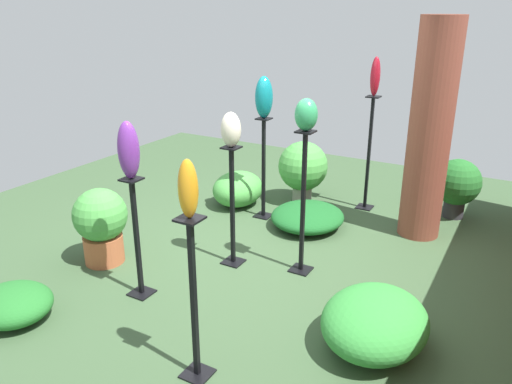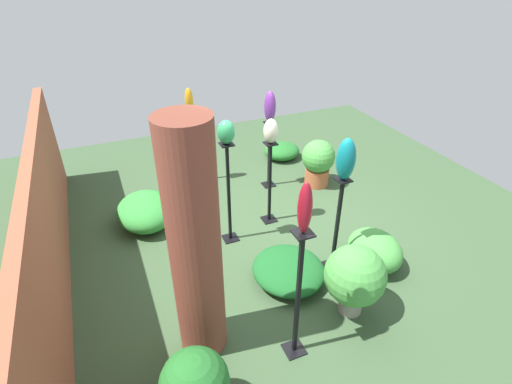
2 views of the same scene
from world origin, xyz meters
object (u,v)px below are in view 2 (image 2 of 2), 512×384
Objects in this scene: potted_plant_back_center at (355,277)px; potted_plant_near_pillar at (318,161)px; art_vase_amber at (189,100)px; pedestal_amber at (194,151)px; art_vase_jade at (226,132)px; brick_pillar at (195,248)px; pedestal_jade at (229,198)px; art_vase_violet at (270,107)px; pedestal_ivory at (270,187)px; art_vase_teal at (346,159)px; art_vase_ruby at (305,208)px; pedestal_ruby at (298,302)px; pedestal_violet at (269,158)px; pedestal_teal at (337,229)px; art_vase_ivory at (271,131)px.

potted_plant_back_center is 2.74m from potted_plant_near_pillar.
art_vase_amber reaches higher than potted_plant_near_pillar.
pedestal_amber is 4.17× the size of art_vase_jade.
potted_plant_near_pillar is at bearing -49.05° from brick_pillar.
pedestal_amber is 1.74m from pedestal_jade.
potted_plant_back_center is 1.05× the size of potted_plant_near_pillar.
pedestal_ivory is at bearing 155.82° from art_vase_violet.
art_vase_teal reaches higher than potted_plant_near_pillar.
art_vase_jade is at bearing -28.98° from brick_pillar.
art_vase_ruby is (-0.46, -0.78, 0.49)m from brick_pillar.
pedestal_ruby reaches higher than potted_plant_near_pillar.
potted_plant_back_center is (-1.70, -0.77, -0.17)m from pedestal_jade.
art_vase_violet is (0.00, 0.00, 0.85)m from pedestal_violet.
pedestal_violet is at bearing -44.12° from pedestal_jade.
potted_plant_near_pillar is (-0.29, -0.75, -0.07)m from pedestal_violet.
potted_plant_back_center is at bearing -155.47° from art_vase_jade.
potted_plant_back_center is at bearing 173.74° from pedestal_violet.
pedestal_teal reaches higher than pedestal_ivory.
art_vase_violet is 0.62× the size of potted_plant_near_pillar.
art_vase_ivory is at bearing 118.58° from potted_plant_near_pillar.
potted_plant_back_center is at bearing -176.87° from art_vase_ivory.
brick_pillar is 4.89× the size of art_vase_violet.
brick_pillar is at bearing 81.55° from potted_plant_back_center.
art_vase_violet is 0.59× the size of potted_plant_back_center.
art_vase_violet is (0.92, -0.41, 0.80)m from pedestal_ivory.
art_vase_violet is (2.13, -0.10, 0.79)m from pedestal_teal.
potted_plant_back_center reaches higher than potted_plant_near_pillar.
pedestal_violet is 1.01m from pedestal_ivory.
art_vase_amber is 1.25m from art_vase_violet.
pedestal_ivory is at bearing -73.55° from art_vase_jade.
potted_plant_near_pillar is at bearing -22.72° from potted_plant_back_center.
brick_pillar is 3.20m from art_vase_violet.
brick_pillar is 1.92× the size of pedestal_teal.
pedestal_amber is at bearing -0.47° from pedestal_ruby.
art_vase_teal is 0.99× the size of art_vase_violet.
art_vase_teal is at bearing 177.40° from art_vase_violet.
pedestal_violet is 0.79× the size of pedestal_jade.
pedestal_ruby is 1.18× the size of pedestal_ivory.
potted_plant_back_center is at bearing -167.35° from art_vase_amber.
pedestal_jade reaches higher than potted_plant_near_pillar.
potted_plant_near_pillar is at bearing -24.70° from art_vase_teal.
pedestal_jade is 1.87m from potted_plant_back_center.
pedestal_amber is 3.70× the size of art_vase_ivory.
art_vase_ruby is at bearing 161.78° from art_vase_ivory.
pedestal_amber is 0.98× the size of pedestal_teal.
pedestal_teal is at bearing -165.34° from pedestal_ivory.
pedestal_amber is 1.68m from pedestal_ivory.
pedestal_amber is (3.20, -0.81, -0.64)m from brick_pillar.
art_vase_jade is at bearing 135.88° from art_vase_violet.
art_vase_amber reaches higher than pedestal_ruby.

